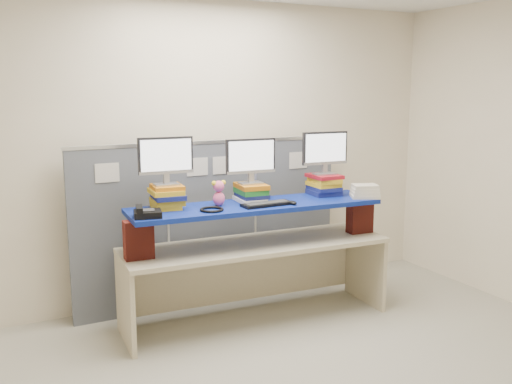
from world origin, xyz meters
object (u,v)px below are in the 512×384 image
monitor_left (166,158)px  monitor_center (251,158)px  blue_board (256,206)px  monitor_right (325,150)px  keyboard (267,204)px  desk_phone (147,213)px  desk (256,259)px

monitor_left → monitor_center: size_ratio=1.00×
blue_board → monitor_right: 0.85m
blue_board → keyboard: keyboard is taller
monitor_center → blue_board: bearing=-91.5°
monitor_center → desk_phone: monitor_center is taller
blue_board → monitor_right: size_ratio=4.83×
desk → monitor_center: (0.01, 0.12, 0.85)m
blue_board → monitor_center: (0.01, 0.12, 0.39)m
monitor_center → desk_phone: 1.05m
desk_phone → monitor_right: bearing=17.7°
monitor_right → keyboard: (-0.69, -0.19, -0.39)m
keyboard → desk_phone: desk_phone is taller
monitor_right → desk: bearing=-170.8°
monitor_right → desk_phone: (-1.70, -0.16, -0.38)m
monitor_center → monitor_right: 0.73m
keyboard → desk_phone: bearing=175.6°
monitor_center → keyboard: size_ratio=1.01×
monitor_left → keyboard: size_ratio=1.01×
monitor_left → desk_phone: monitor_left is taller
blue_board → monitor_center: size_ratio=4.83×
desk → desk_phone: desk_phone is taller
monitor_right → keyboard: bearing=-161.4°
monitor_center → monitor_right: size_ratio=1.00×
monitor_center → keyboard: 0.43m
desk → blue_board: size_ratio=1.08×
blue_board → keyboard: (0.05, -0.11, 0.03)m
monitor_right → keyboard: 0.82m
keyboard → monitor_right: bearing=12.8°
monitor_right → desk_phone: 1.75m
monitor_right → desk_phone: bearing=-171.5°
desk → monitor_center: monitor_center is taller
desk → desk_phone: bearing=-172.0°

